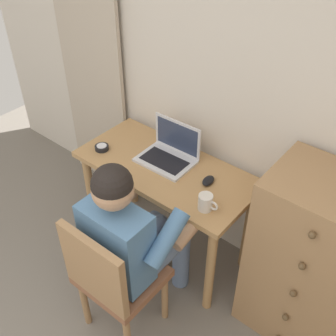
{
  "coord_description": "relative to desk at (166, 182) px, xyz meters",
  "views": [
    {
      "loc": [
        0.92,
        0.35,
        2.29
      ],
      "look_at": [
        -0.23,
        1.76,
        0.83
      ],
      "focal_mm": 43.66,
      "sensor_mm": 36.0,
      "label": 1
    }
  ],
  "objects": [
    {
      "name": "laptop",
      "position": [
        -0.03,
        0.07,
        0.18
      ],
      "size": [
        0.35,
        0.26,
        0.24
      ],
      "color": "silver",
      "rests_on": "desk"
    },
    {
      "name": "desk",
      "position": [
        0.0,
        0.0,
        0.0
      ],
      "size": [
        1.13,
        0.54,
        0.73
      ],
      "color": "tan",
      "rests_on": "ground_plane"
    },
    {
      "name": "computer_mouse",
      "position": [
        0.29,
        0.04,
        0.14
      ],
      "size": [
        0.07,
        0.11,
        0.03
      ],
      "primitive_type": "ellipsoid",
      "rotation": [
        0.0,
        0.0,
        0.14
      ],
      "color": "black",
      "rests_on": "desk"
    },
    {
      "name": "wall_back",
      "position": [
        0.33,
        0.34,
        0.64
      ],
      "size": [
        4.8,
        0.05,
        2.5
      ],
      "primitive_type": "cube",
      "color": "beige",
      "rests_on": "ground_plane"
    },
    {
      "name": "person_seated",
      "position": [
        0.18,
        -0.49,
        0.06
      ],
      "size": [
        0.53,
        0.59,
        1.19
      ],
      "color": "#6B84AD",
      "rests_on": "ground_plane"
    },
    {
      "name": "coffee_mug",
      "position": [
        0.4,
        -0.15,
        0.17
      ],
      "size": [
        0.12,
        0.08,
        0.09
      ],
      "color": "silver",
      "rests_on": "desk"
    },
    {
      "name": "desk_clock",
      "position": [
        -0.43,
        -0.12,
        0.14
      ],
      "size": [
        0.09,
        0.09,
        0.03
      ],
      "color": "black",
      "rests_on": "desk"
    },
    {
      "name": "chair",
      "position": [
        0.18,
        -0.67,
        -0.13
      ],
      "size": [
        0.42,
        0.4,
        0.87
      ],
      "color": "brown",
      "rests_on": "ground_plane"
    },
    {
      "name": "dresser",
      "position": [
        0.98,
        0.05,
        -0.07
      ],
      "size": [
        0.63,
        0.49,
        1.07
      ],
      "color": "#9E754C",
      "rests_on": "ground_plane"
    },
    {
      "name": "curtain_panel",
      "position": [
        -0.92,
        0.27,
        0.47
      ],
      "size": [
        0.61,
        0.03,
        2.15
      ],
      "primitive_type": "cube",
      "color": "#BCAD99",
      "rests_on": "ground_plane"
    }
  ]
}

